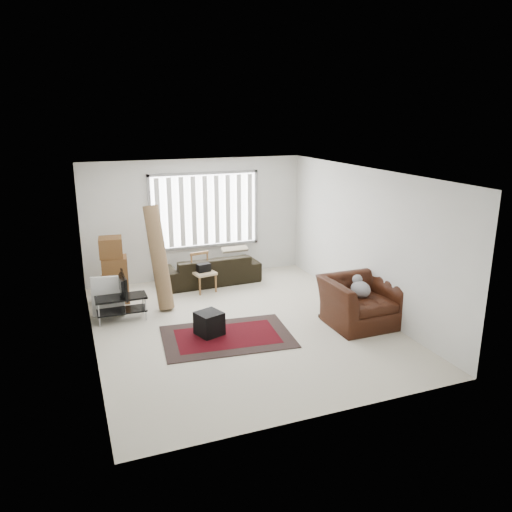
{
  "coord_description": "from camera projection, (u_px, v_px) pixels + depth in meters",
  "views": [
    {
      "loc": [
        -2.71,
        -7.79,
        3.64
      ],
      "look_at": [
        0.55,
        0.67,
        1.05
      ],
      "focal_mm": 35.0,
      "sensor_mm": 36.0,
      "label": 1
    }
  ],
  "objects": [
    {
      "name": "room",
      "position": [
        232.0,
        223.0,
        8.92
      ],
      "size": [
        6.0,
        6.02,
        2.71
      ],
      "color": "beige",
      "rests_on": "ground"
    },
    {
      "name": "tv_stand",
      "position": [
        121.0,
        303.0,
        9.06
      ],
      "size": [
        0.91,
        0.41,
        0.45
      ],
      "color": "black",
      "rests_on": "ground"
    },
    {
      "name": "persian_rug",
      "position": [
        227.0,
        337.0,
        8.44
      ],
      "size": [
        2.29,
        1.64,
        0.02
      ],
      "color": "black",
      "rests_on": "ground"
    },
    {
      "name": "rolled_rug",
      "position": [
        159.0,
        257.0,
        9.51
      ],
      "size": [
        0.5,
        0.81,
        2.01
      ],
      "primitive_type": "cylinder",
      "rotation": [
        -0.24,
        0.0,
        0.29
      ],
      "color": "brown",
      "rests_on": "ground"
    },
    {
      "name": "sofa",
      "position": [
        211.0,
        265.0,
        11.07
      ],
      "size": [
        2.16,
        0.99,
        0.82
      ],
      "primitive_type": "imported",
      "rotation": [
        0.0,
        0.0,
        3.17
      ],
      "color": "black",
      "rests_on": "ground"
    },
    {
      "name": "side_chair",
      "position": [
        203.0,
        270.0,
        10.53
      ],
      "size": [
        0.51,
        0.51,
        0.82
      ],
      "rotation": [
        0.0,
        0.0,
        0.18
      ],
      "color": "tan",
      "rests_on": "ground"
    },
    {
      "name": "armchair",
      "position": [
        362.0,
        298.0,
        8.88
      ],
      "size": [
        1.31,
        1.15,
        0.97
      ],
      "rotation": [
        0.0,
        0.0,
        0.01
      ],
      "color": "black",
      "rests_on": "ground"
    },
    {
      "name": "moving_boxes",
      "position": [
        114.0,
        272.0,
        9.89
      ],
      "size": [
        0.58,
        0.54,
        1.32
      ],
      "color": "brown",
      "rests_on": "ground"
    },
    {
      "name": "subwoofer",
      "position": [
        209.0,
        323.0,
        8.46
      ],
      "size": [
        0.51,
        0.51,
        0.4
      ],
      "primitive_type": "cube",
      "rotation": [
        0.0,
        0.0,
        0.34
      ],
      "color": "black",
      "rests_on": "persian_rug"
    },
    {
      "name": "white_flatpack",
      "position": [
        108.0,
        296.0,
        9.27
      ],
      "size": [
        0.61,
        0.27,
        0.75
      ],
      "primitive_type": "cube",
      "rotation": [
        -0.12,
        0.0,
        -0.17
      ],
      "color": "silver",
      "rests_on": "ground"
    },
    {
      "name": "tv",
      "position": [
        120.0,
        286.0,
        8.97
      ],
      "size": [
        0.1,
        0.74,
        0.42
      ],
      "primitive_type": "imported",
      "rotation": [
        0.0,
        0.0,
        1.57
      ],
      "color": "black",
      "rests_on": "tv_stand"
    }
  ]
}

